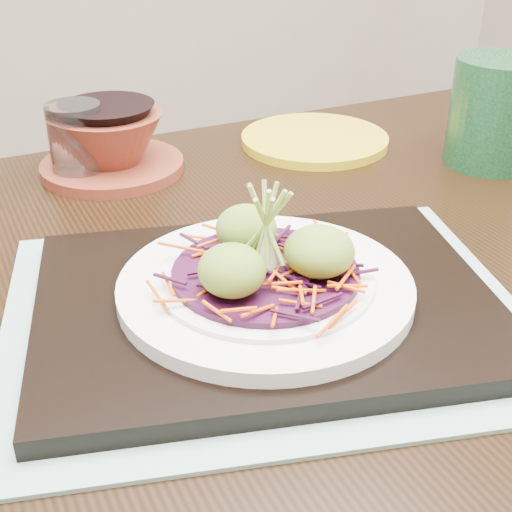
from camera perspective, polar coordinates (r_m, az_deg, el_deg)
name	(u,v)px	position (r m, az deg, el deg)	size (l,w,h in m)	color
dining_table	(237,359)	(0.74, -1.54, -8.25)	(1.27, 0.87, 0.78)	black
placemat	(265,313)	(0.63, 0.74, -4.57)	(0.45, 0.35, 0.00)	#80A69A
serving_tray	(265,303)	(0.62, 0.75, -3.74)	(0.39, 0.29, 0.02)	black
white_plate	(265,286)	(0.61, 0.76, -2.39)	(0.25, 0.25, 0.02)	silver
cabbage_bed	(265,273)	(0.60, 0.76, -1.35)	(0.16, 0.16, 0.01)	#3A0B2B
carrot_julienne	(266,265)	(0.60, 0.77, -0.71)	(0.19, 0.19, 0.01)	#D04603
guacamole_scoops	(266,250)	(0.59, 0.80, 0.51)	(0.14, 0.12, 0.04)	olive
scallion_garnish	(266,229)	(0.58, 0.79, 2.20)	(0.06, 0.06, 0.09)	#89B046
water_glass	(77,142)	(0.91, -14.15, 8.82)	(0.07, 0.07, 0.09)	white
terracotta_bowl_set	(111,146)	(0.92, -11.56, 8.62)	(0.21, 0.21, 0.08)	maroon
yellow_plate	(315,140)	(1.01, 4.71, 9.26)	(0.21, 0.21, 0.01)	gold
green_jar	(496,112)	(0.97, 18.65, 10.83)	(0.12, 0.12, 0.14)	#1A4927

